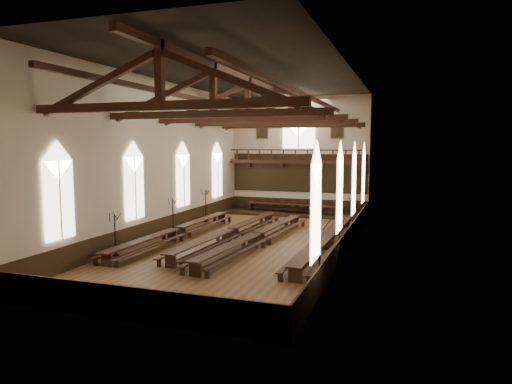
% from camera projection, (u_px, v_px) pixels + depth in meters
% --- Properties ---
extents(ground, '(26.00, 26.00, 0.00)m').
position_uv_depth(ground, '(248.00, 242.00, 27.68)').
color(ground, brown).
rests_on(ground, ground).
extents(room_walls, '(26.00, 26.00, 26.00)m').
position_uv_depth(room_walls, '(248.00, 135.00, 27.01)').
color(room_walls, '#C8B597').
rests_on(room_walls, ground).
extents(wainscot_band, '(12.00, 26.00, 1.20)m').
position_uv_depth(wainscot_band, '(248.00, 233.00, 27.62)').
color(wainscot_band, black).
rests_on(wainscot_band, ground).
extents(side_windows, '(11.85, 19.80, 4.50)m').
position_uv_depth(side_windows, '(248.00, 181.00, 27.29)').
color(side_windows, white).
rests_on(side_windows, room_walls).
extents(end_window, '(2.80, 0.12, 3.80)m').
position_uv_depth(end_window, '(299.00, 129.00, 39.08)').
color(end_window, white).
rests_on(end_window, room_walls).
extents(minstrels_gallery, '(11.80, 1.24, 3.70)m').
position_uv_depth(minstrels_gallery, '(298.00, 168.00, 39.20)').
color(minstrels_gallery, '#391E12').
rests_on(minstrels_gallery, room_walls).
extents(portraits, '(7.75, 0.09, 1.45)m').
position_uv_depth(portraits, '(299.00, 131.00, 39.09)').
color(portraits, brown).
rests_on(portraits, room_walls).
extents(roof_trusses, '(11.70, 25.70, 2.80)m').
position_uv_depth(roof_trusses, '(248.00, 105.00, 26.82)').
color(roof_trusses, '#391E12').
rests_on(roof_trusses, room_walls).
extents(refectory_row_a, '(1.66, 14.34, 0.74)m').
position_uv_depth(refectory_row_a, '(177.00, 231.00, 28.52)').
color(refectory_row_a, '#391E12').
rests_on(refectory_row_a, ground).
extents(refectory_row_b, '(1.88, 14.45, 0.75)m').
position_uv_depth(refectory_row_b, '(231.00, 232.00, 28.21)').
color(refectory_row_b, '#391E12').
rests_on(refectory_row_b, ground).
extents(refectory_row_c, '(2.15, 14.67, 0.77)m').
position_uv_depth(refectory_row_c, '(257.00, 236.00, 26.75)').
color(refectory_row_c, '#391E12').
rests_on(refectory_row_c, ground).
extents(refectory_row_d, '(1.75, 14.68, 0.78)m').
position_uv_depth(refectory_row_d, '(327.00, 239.00, 26.02)').
color(refectory_row_d, '#391E12').
rests_on(refectory_row_d, ground).
extents(dais, '(11.40, 2.85, 0.19)m').
position_uv_depth(dais, '(290.00, 214.00, 38.52)').
color(dais, black).
rests_on(dais, ground).
extents(high_table, '(7.72, 1.62, 0.72)m').
position_uv_depth(high_table, '(290.00, 205.00, 38.45)').
color(high_table, '#391E12').
rests_on(high_table, dais).
extents(high_chairs, '(7.70, 0.51, 1.02)m').
position_uv_depth(high_chairs, '(292.00, 205.00, 39.17)').
color(high_chairs, '#391E12').
rests_on(high_chairs, dais).
extents(candelabrum_left_near, '(0.65, 0.71, 2.34)m').
position_uv_depth(candelabrum_left_near, '(115.00, 243.00, 24.21)').
color(candelabrum_left_near, black).
rests_on(candelabrum_left_near, ground).
extents(candelabrum_left_mid, '(0.70, 0.74, 2.46)m').
position_uv_depth(candelabrum_left_mid, '(173.00, 223.00, 30.10)').
color(candelabrum_left_mid, black).
rests_on(candelabrum_left_mid, ground).
extents(candelabrum_left_far, '(0.77, 0.73, 2.54)m').
position_uv_depth(candelabrum_left_far, '(206.00, 212.00, 34.92)').
color(candelabrum_left_far, black).
rests_on(candelabrum_left_far, ground).
extents(candelabrum_right_near, '(0.76, 0.83, 2.72)m').
position_uv_depth(candelabrum_right_near, '(320.00, 261.00, 19.95)').
color(candelabrum_right_near, black).
rests_on(candelabrum_right_near, ground).
extents(candelabrum_right_mid, '(0.79, 0.78, 2.66)m').
position_uv_depth(candelabrum_right_mid, '(339.00, 236.00, 25.46)').
color(candelabrum_right_mid, black).
rests_on(candelabrum_right_mid, ground).
extents(candelabrum_right_far, '(0.67, 0.69, 2.30)m').
position_uv_depth(candelabrum_right_far, '(352.00, 221.00, 31.11)').
color(candelabrum_right_far, black).
rests_on(candelabrum_right_far, ground).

